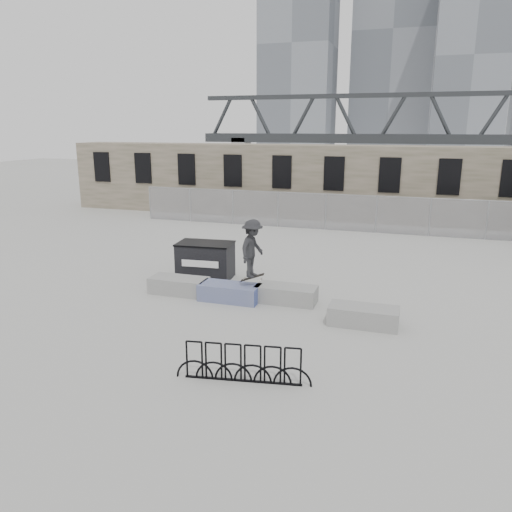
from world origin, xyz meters
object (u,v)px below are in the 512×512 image
Objects in this scene: planter_center_left at (230,292)px; planter_offset at (363,315)px; dumpster at (205,260)px; planter_far_left at (179,285)px; skateboarder at (252,248)px; planter_center_right at (286,293)px; bike_rack at (243,364)px.

planter_offset is (4.46, -0.80, 0.00)m from planter_center_left.
dumpster is at bearing 130.04° from planter_center_left.
skateboarder is at bearing -1.39° from planter_far_left.
planter_center_left is 0.92× the size of dumpster.
bike_rack is at bearing -85.81° from planter_center_right.
skateboarder is (-1.46, 5.11, 1.38)m from bike_rack.
planter_far_left is at bearing 128.81° from bike_rack.
dumpster is at bearing 154.83° from planter_offset.
planter_far_left is 3.10m from skateboarder.
planter_center_right is 0.64× the size of bike_rack.
planter_far_left is 1.00× the size of planter_offset.
planter_offset is 6.93m from dumpster.
planter_center_right is 5.43m from bike_rack.
planter_offset is at bearing 62.04° from bike_rack.
skateboarder is (-1.06, -0.30, 1.51)m from planter_center_right.
planter_far_left is at bearing -176.41° from planter_center_right.
dumpster reaches higher than bike_rack.
planter_offset is at bearing -24.39° from planter_center_right.
planter_center_right is (3.77, 0.24, 0.00)m from planter_far_left.
bike_rack is at bearing -65.51° from dumpster.
dumpster is 1.05× the size of skateboarder.
skateboarder is at bearing 105.91° from bike_rack.
planter_far_left is 1.00× the size of planter_center_right.
planter_offset is at bearing -29.99° from dumpster.
planter_far_left is 3.77m from planter_center_right.
skateboarder is (0.77, 0.09, 1.51)m from planter_center_left.
planter_center_right is 4.04m from dumpster.
planter_center_left is 5.49m from bike_rack.
bike_rack reaches higher than planter_offset.
dumpster is 0.70× the size of bike_rack.
planter_center_left is 4.53m from planter_offset.
planter_center_left is 1.87m from planter_center_right.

